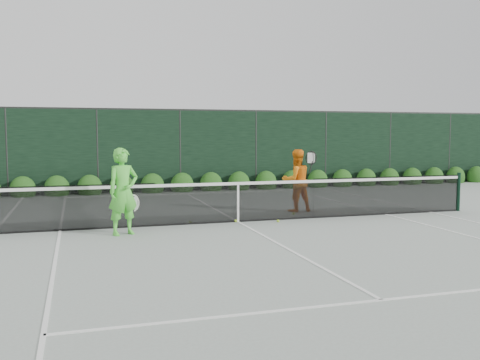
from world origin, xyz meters
name	(u,v)px	position (x,y,z in m)	size (l,w,h in m)	color
ground	(238,222)	(0.00, 0.00, 0.00)	(80.00, 80.00, 0.00)	gray
tennis_net	(237,200)	(-0.02, 0.00, 0.53)	(12.90, 0.10, 1.07)	black
player_woman	(123,192)	(-2.79, -0.82, 0.92)	(0.79, 0.66, 1.85)	#53D73F
player_man	(296,180)	(2.05, 1.23, 0.86)	(0.93, 0.70, 1.72)	orange
court_lines	(238,222)	(0.00, 0.00, 0.01)	(11.03, 23.83, 0.01)	white
windscreen_fence	(279,167)	(0.00, -2.71, 1.51)	(32.00, 21.07, 3.06)	black
hedge_row	(182,185)	(0.00, 7.15, 0.23)	(31.66, 0.65, 0.94)	#193D10
tennis_balls	(251,219)	(0.36, 0.12, 0.03)	(2.97, 1.05, 0.07)	#B5DF31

